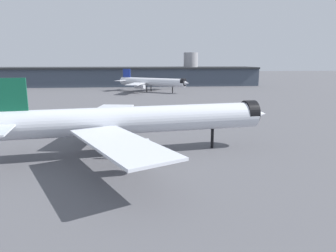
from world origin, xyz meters
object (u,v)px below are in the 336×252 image
airliner_near_gate (131,121)px  baggage_cart_trailing (127,117)px  service_truck_front (183,117)px  airliner_far_taxiway (151,82)px

airliner_near_gate → baggage_cart_trailing: bearing=84.3°
airliner_near_gate → baggage_cart_trailing: airliner_near_gate is taller
airliner_near_gate → service_truck_front: 37.05m
airliner_far_taxiway → service_truck_front: 94.24m
service_truck_front → airliner_far_taxiway: bearing=64.9°
airliner_near_gate → service_truck_front: bearing=56.1°
airliner_far_taxiway → baggage_cart_trailing: airliner_far_taxiway is taller
airliner_far_taxiway → service_truck_front: bearing=-52.9°
airliner_far_taxiway → baggage_cart_trailing: 91.11m
service_truck_front → baggage_cart_trailing: (-17.49, 4.17, -0.61)m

